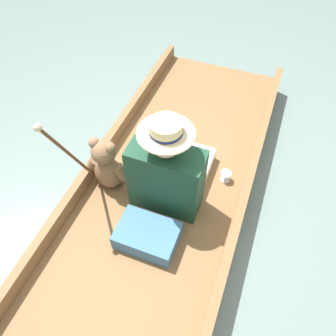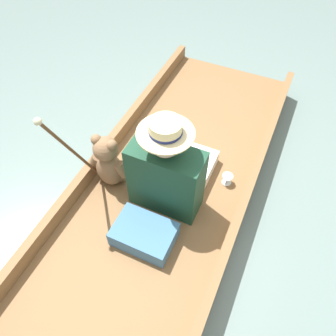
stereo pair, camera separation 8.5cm
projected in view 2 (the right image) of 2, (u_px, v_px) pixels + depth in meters
name	position (u px, v px, depth m)	size (l,w,h in m)	color
ground_plane	(173.00, 186.00, 2.63)	(16.00, 16.00, 0.00)	slate
punt_boat	(173.00, 179.00, 2.56)	(1.19, 3.03, 0.27)	brown
seat_cushion	(144.00, 234.00, 2.12)	(0.39, 0.27, 0.13)	teal
seated_person	(170.00, 171.00, 2.18)	(0.48, 0.69, 0.77)	white
teddy_bear	(109.00, 163.00, 2.30)	(0.33, 0.19, 0.47)	#846042
wine_glass	(227.00, 178.00, 2.42)	(0.08, 0.08, 0.08)	silver
walking_cane	(70.00, 149.00, 1.99)	(0.04, 0.38, 0.88)	brown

